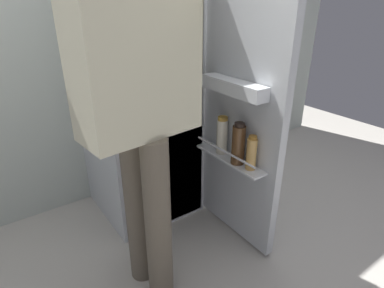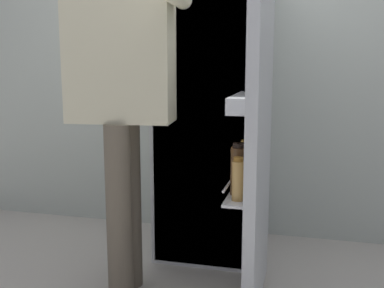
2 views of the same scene
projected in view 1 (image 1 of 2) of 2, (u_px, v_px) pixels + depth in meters
ground_plane at (189, 247)px, 1.91m from camera, size 5.82×5.82×0.00m
kitchen_wall at (109, 25)px, 2.08m from camera, size 4.40×0.10×2.40m
refrigerator at (145, 98)px, 1.96m from camera, size 0.65×1.20×1.60m
person at (140, 88)px, 1.24m from camera, size 0.63×0.77×1.71m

